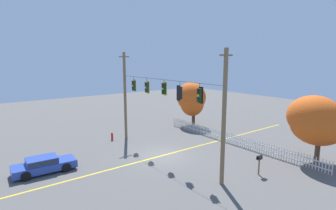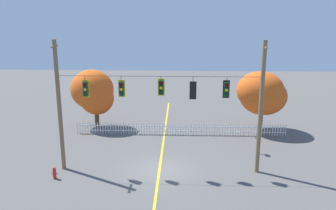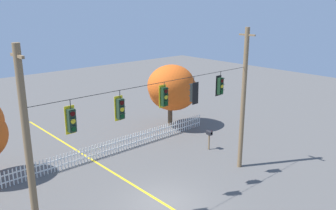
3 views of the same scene
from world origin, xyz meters
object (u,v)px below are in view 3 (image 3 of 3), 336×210
(traffic_signal_eastbound_side, at_px, (120,109))
(traffic_signal_southbound_primary, at_px, (164,97))
(traffic_signal_northbound_primary, at_px, (194,93))
(autumn_maple_mid, at_px, (172,88))
(traffic_signal_westbound_side, at_px, (71,120))
(traffic_signal_northbound_secondary, at_px, (220,86))
(roadside_mailbox, at_px, (209,134))

(traffic_signal_eastbound_side, relative_size, traffic_signal_southbound_primary, 1.08)
(traffic_signal_northbound_primary, height_order, autumn_maple_mid, traffic_signal_northbound_primary)
(traffic_signal_northbound_primary, bearing_deg, traffic_signal_eastbound_side, 179.77)
(traffic_signal_westbound_side, distance_m, traffic_signal_northbound_secondary, 9.05)
(traffic_signal_eastbound_side, relative_size, roadside_mailbox, 0.97)
(traffic_signal_southbound_primary, xyz_separation_m, traffic_signal_northbound_secondary, (4.16, 0.00, -0.10))
(traffic_signal_eastbound_side, distance_m, traffic_signal_southbound_primary, 2.56)
(traffic_signal_eastbound_side, distance_m, traffic_signal_northbound_primary, 4.59)
(traffic_signal_southbound_primary, height_order, traffic_signal_northbound_secondary, same)
(traffic_signal_northbound_primary, xyz_separation_m, roadside_mailbox, (5.00, 3.20, -4.43))
(traffic_signal_westbound_side, distance_m, autumn_maple_mid, 15.84)
(traffic_signal_northbound_primary, relative_size, autumn_maple_mid, 0.27)
(traffic_signal_northbound_secondary, xyz_separation_m, roadside_mailbox, (2.87, 3.18, -4.48))
(traffic_signal_northbound_primary, height_order, traffic_signal_northbound_secondary, same)
(traffic_signal_westbound_side, distance_m, traffic_signal_eastbound_side, 2.33)
(traffic_signal_westbound_side, bearing_deg, traffic_signal_southbound_primary, -0.00)
(traffic_signal_westbound_side, relative_size, traffic_signal_northbound_primary, 1.00)
(traffic_signal_eastbound_side, relative_size, traffic_signal_northbound_primary, 0.96)
(traffic_signal_southbound_primary, xyz_separation_m, traffic_signal_northbound_primary, (2.04, -0.02, -0.14))
(traffic_signal_eastbound_side, height_order, traffic_signal_northbound_primary, same)
(traffic_signal_northbound_secondary, xyz_separation_m, autumn_maple_mid, (4.14, 8.48, -2.22))
(traffic_signal_eastbound_side, xyz_separation_m, traffic_signal_northbound_secondary, (6.72, 0.00, 0.01))
(traffic_signal_southbound_primary, distance_m, traffic_signal_northbound_primary, 2.04)
(roadside_mailbox, bearing_deg, autumn_maple_mid, 76.49)
(traffic_signal_eastbound_side, relative_size, traffic_signal_northbound_secondary, 0.99)
(traffic_signal_westbound_side, xyz_separation_m, roadside_mailbox, (11.92, 3.18, -4.44))
(autumn_maple_mid, bearing_deg, traffic_signal_westbound_side, -147.28)
(roadside_mailbox, bearing_deg, traffic_signal_northbound_primary, -147.40)
(autumn_maple_mid, distance_m, roadside_mailbox, 5.90)
(traffic_signal_eastbound_side, height_order, traffic_signal_northbound_secondary, same)
(traffic_signal_northbound_secondary, bearing_deg, autumn_maple_mid, 63.96)
(traffic_signal_northbound_secondary, height_order, autumn_maple_mid, traffic_signal_northbound_secondary)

